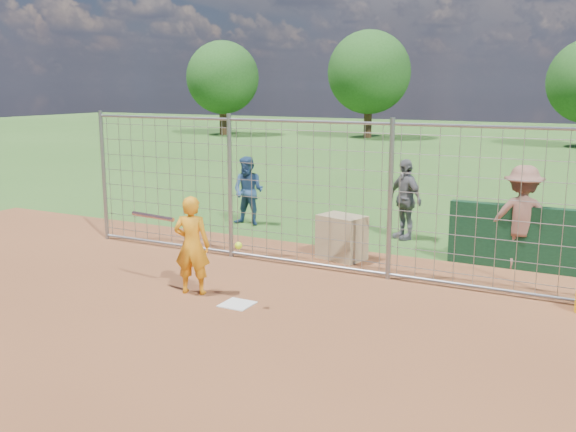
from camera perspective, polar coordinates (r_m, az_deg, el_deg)
The scene contains 11 objects.
ground at distance 9.45m, azimuth -3.89°, elevation -7.54°, with size 100.00×100.00×0.00m, color #2D591E.
infield_dirt at distance 7.26m, azimuth -16.70°, elevation -14.10°, with size 18.00×18.00×0.00m, color brown.
home_plate at distance 9.29m, azimuth -4.54°, elevation -7.84°, with size 0.43×0.43×0.02m, color silver.
dugout_wall at distance 11.56m, azimuth 20.48°, elevation -1.87°, with size 2.60×0.20×1.10m, color #11381E.
batter at distance 9.66m, azimuth -8.54°, elevation -2.59°, with size 0.55×0.36×1.50m, color orange.
bystander_a at distance 14.37m, azimuth -3.54°, elevation 2.24°, with size 0.75×0.58×1.54m, color navy.
bystander_b at distance 13.22m, azimuth 10.33°, elevation 1.49°, with size 0.96×0.40×1.64m, color slate.
bystander_c at distance 11.56m, azimuth 20.08°, elevation -0.13°, with size 1.15×0.66×1.78m, color brown.
equipment_bin at distance 11.60m, azimuth 4.80°, elevation -1.89°, with size 0.80×0.55×0.80m, color tan.
equipment_in_play at distance 9.54m, azimuth -10.25°, elevation -0.62°, with size 2.03×0.22×0.34m.
backstop_fence at distance 10.84m, azimuth 1.53°, elevation 1.84°, with size 9.08×0.08×2.60m.
Camera 1 is at (4.68, -7.61, 3.08)m, focal length 40.00 mm.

